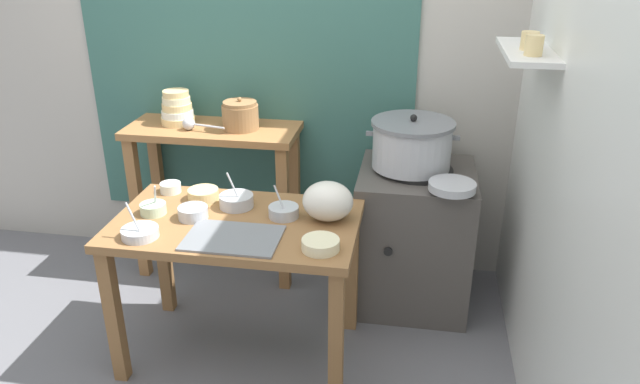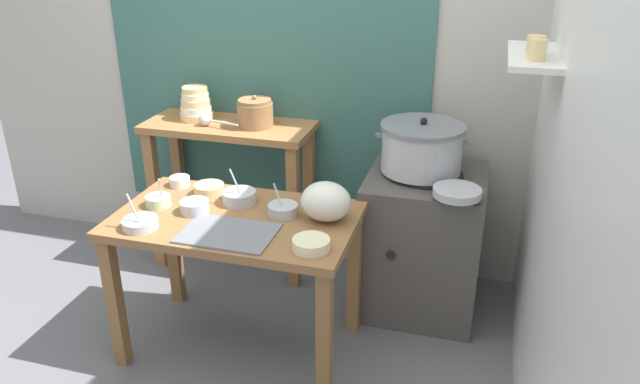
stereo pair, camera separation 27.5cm
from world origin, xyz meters
TOP-DOWN VIEW (x-y plane):
  - ground_plane at (0.00, 0.00)m, footprint 9.00×9.00m
  - wall_back at (0.08, 1.10)m, footprint 4.40×0.12m
  - wall_right at (1.40, 0.20)m, footprint 0.30×3.20m
  - prep_table at (0.04, 0.08)m, footprint 1.10×0.66m
  - back_shelf_table at (-0.31, 0.83)m, footprint 0.96×0.40m
  - stove_block at (0.84, 0.70)m, footprint 0.60×0.61m
  - steamer_pot at (0.80, 0.72)m, footprint 0.47×0.43m
  - clay_pot at (-0.14, 0.83)m, footprint 0.20×0.20m
  - bowl_stack_enamel at (-0.52, 0.86)m, footprint 0.19×0.19m
  - ladle at (-0.40, 0.76)m, footprint 0.25×0.08m
  - serving_tray at (0.08, -0.09)m, footprint 0.40×0.28m
  - plastic_bag at (0.45, 0.16)m, footprint 0.23×0.19m
  - wide_pan at (1.00, 0.45)m, footprint 0.22×0.22m
  - prep_bowl_0 at (-0.31, -0.13)m, footprint 0.16×0.16m
  - prep_bowl_1 at (0.46, -0.11)m, footprint 0.16×0.16m
  - prep_bowl_2 at (-0.35, 0.09)m, footprint 0.12×0.12m
  - prep_bowl_3 at (0.01, 0.22)m, footprint 0.16×0.16m
  - prep_bowl_4 at (-0.17, 0.27)m, footprint 0.15×0.15m
  - prep_bowl_5 at (0.25, 0.16)m, footprint 0.14×0.14m
  - prep_bowl_6 at (-0.15, 0.07)m, footprint 0.13×0.13m
  - prep_bowl_7 at (-0.36, 0.33)m, footprint 0.10×0.10m

SIDE VIEW (x-z plane):
  - ground_plane at x=0.00m, z-range 0.00..0.00m
  - stove_block at x=0.84m, z-range -0.01..0.77m
  - prep_table at x=0.04m, z-range 0.25..0.97m
  - back_shelf_table at x=-0.31m, z-range 0.23..1.13m
  - serving_tray at x=0.08m, z-range 0.72..0.73m
  - prep_bowl_0 at x=-0.31m, z-range 0.66..0.83m
  - prep_bowl_1 at x=0.46m, z-range 0.72..0.77m
  - prep_bowl_7 at x=-0.36m, z-range 0.72..0.77m
  - prep_bowl_2 at x=-0.35m, z-range 0.67..0.82m
  - prep_bowl_5 at x=0.25m, z-range 0.67..0.83m
  - prep_bowl_4 at x=-0.17m, z-range 0.72..0.78m
  - prep_bowl_6 at x=-0.15m, z-range 0.72..0.78m
  - prep_bowl_3 at x=0.01m, z-range 0.66..0.84m
  - wide_pan at x=1.00m, z-range 0.78..0.82m
  - plastic_bag at x=0.45m, z-range 0.72..0.90m
  - steamer_pot at x=0.80m, z-range 0.76..1.04m
  - ladle at x=-0.40m, z-range 0.90..0.97m
  - clay_pot at x=-0.14m, z-range 0.89..1.07m
  - bowl_stack_enamel at x=-0.52m, z-range 0.89..1.08m
  - wall_right at x=1.40m, z-range 0.00..2.60m
  - wall_back at x=0.08m, z-range 0.00..2.60m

